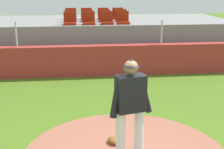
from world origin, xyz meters
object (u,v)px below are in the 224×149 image
Objects in this scene: stadium_chair_8 at (71,16)px; pitcher at (130,102)px; stadium_chair_0 at (70,21)px; stadium_chair_7 at (121,17)px; stadium_chair_5 at (87,18)px; stadium_chair_9 at (86,16)px; stadium_chair_1 at (89,20)px; stadium_chair_6 at (104,18)px; stadium_chair_4 at (71,18)px; stadium_chair_10 at (103,16)px; stadium_chair_3 at (123,20)px; fielding_glove at (114,140)px; stadium_chair_2 at (107,20)px; stadium_chair_11 at (118,16)px.

pitcher is at bearing 97.01° from stadium_chair_8.
stadium_chair_7 is (2.14, 0.95, 0.00)m from stadium_chair_0.
stadium_chair_5 and stadium_chair_9 have the same top height.
stadium_chair_9 is (0.70, -0.01, 0.00)m from stadium_chair_8.
stadium_chair_7 is at bearing 68.77° from pitcher.
stadium_chair_1 is 1.00× the size of stadium_chair_6.
stadium_chair_5 is at bearing -126.33° from stadium_chair_0.
stadium_chair_4 is at bearing 53.37° from stadium_chair_9.
stadium_chair_10 is at bearing -51.13° from stadium_chair_7.
stadium_chair_1 is 1.95m from stadium_chair_10.
stadium_chair_7 is 1.00× the size of stadium_chair_10.
stadium_chair_6 is at bearing 175.63° from stadium_chair_5.
stadium_chair_1 and stadium_chair_4 have the same top height.
stadium_chair_3 is 1.00× the size of stadium_chair_5.
stadium_chair_0 and stadium_chair_9 have the same top height.
stadium_chair_1 and stadium_chair_3 have the same top height.
stadium_chair_0 is 1.00× the size of stadium_chair_7.
stadium_chair_2 is at bearing -22.23° from fielding_glove.
stadium_chair_5 is 0.88m from stadium_chair_9.
stadium_chair_7 is at bearing 157.52° from stadium_chair_8.
fielding_glove is 7.16m from stadium_chair_2.
stadium_chair_0 and stadium_chair_10 have the same top height.
stadium_chair_0 is at bearing 0.22° from stadium_chair_2.
stadium_chair_10 is at bearing -147.92° from stadium_chair_4.
fielding_glove is 0.60× the size of stadium_chair_7.
stadium_chair_5 is (-0.45, 8.44, 0.55)m from pitcher.
stadium_chair_3 and stadium_chair_7 have the same top height.
stadium_chair_11 is at bearing -88.61° from stadium_chair_7.
stadium_chair_7 is at bearing -179.97° from stadium_chair_5.
stadium_chair_9 and stadium_chair_11 have the same top height.
stadium_chair_6 is (0.69, 0.90, 0.00)m from stadium_chair_1.
stadium_chair_7 is at bearing 148.70° from stadium_chair_9.
pitcher is 3.61× the size of stadium_chair_6.
stadium_chair_5 is 1.44m from stadium_chair_7.
stadium_chair_11 is (1.42, 0.85, 0.00)m from stadium_chair_5.
stadium_chair_6 reaches higher than fielding_glove.
stadium_chair_5 and stadium_chair_8 have the same top height.
stadium_chair_2 and stadium_chair_8 have the same top height.
pitcher is 3.61× the size of stadium_chair_9.
stadium_chair_7 is 1.00× the size of stadium_chair_9.
stadium_chair_7 is at bearing -175.45° from stadium_chair_6.
stadium_chair_8 is at bearing -90.24° from stadium_chair_0.
stadium_chair_8 is at bearing -1.16° from stadium_chair_10.
stadium_chair_6 reaches higher than pitcher.
stadium_chair_3 is at bearing 146.41° from stadium_chair_5.
stadium_chair_7 reaches higher than fielding_glove.
stadium_chair_8 is (-2.09, 1.81, 0.00)m from stadium_chair_3.
pitcher is at bearing 87.69° from stadium_chair_2.
stadium_chair_0 is at bearing 89.76° from stadium_chair_8.
stadium_chair_1 is 1.83m from stadium_chair_9.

